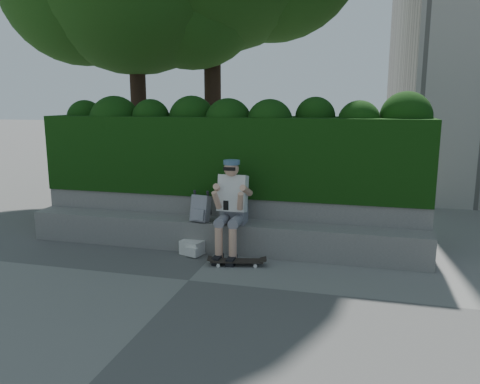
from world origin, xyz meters
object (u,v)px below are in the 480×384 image
(person, at_px, (232,204))
(backpack_plaid, at_px, (201,208))
(backpack_ground, at_px, (192,247))
(skateboard, at_px, (237,261))

(person, distance_m, backpack_plaid, 0.51)
(backpack_plaid, distance_m, backpack_ground, 0.58)
(backpack_plaid, relative_size, backpack_ground, 1.25)
(skateboard, xyz_separation_m, backpack_plaid, (-0.68, 0.49, 0.58))
(person, height_order, backpack_plaid, person)
(backpack_ground, bearing_deg, person, 27.66)
(skateboard, height_order, backpack_plaid, backpack_plaid)
(person, xyz_separation_m, backpack_plaid, (-0.49, 0.08, -0.11))
(person, relative_size, backpack_plaid, 3.55)
(skateboard, bearing_deg, backpack_ground, 145.82)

